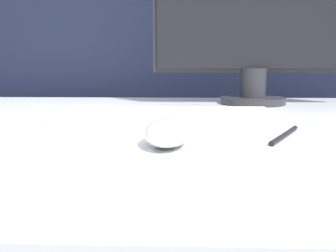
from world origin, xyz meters
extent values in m
cube|color=black|center=(0.00, 0.63, 0.60)|extent=(5.00, 0.03, 1.19)
ellipsoid|color=white|center=(0.06, -0.22, 0.74)|extent=(0.07, 0.12, 0.04)
cube|color=white|center=(0.06, -0.03, 0.73)|extent=(0.44, 0.15, 0.02)
cube|color=white|center=(0.06, -0.03, 0.74)|extent=(0.41, 0.13, 0.01)
cylinder|color=#28282D|center=(0.29, 0.30, 0.73)|extent=(0.19, 0.19, 0.02)
cylinder|color=#28282D|center=(0.29, 0.30, 0.78)|extent=(0.07, 0.07, 0.08)
cube|color=#28282D|center=(0.29, 0.30, 0.99)|extent=(0.59, 0.01, 0.35)
cube|color=black|center=(0.29, 0.30, 0.99)|extent=(0.56, 0.02, 0.33)
cylinder|color=black|center=(0.24, -0.17, 0.72)|extent=(0.08, 0.13, 0.01)
camera|label=1|loc=(0.07, -0.68, 0.83)|focal=35.00mm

